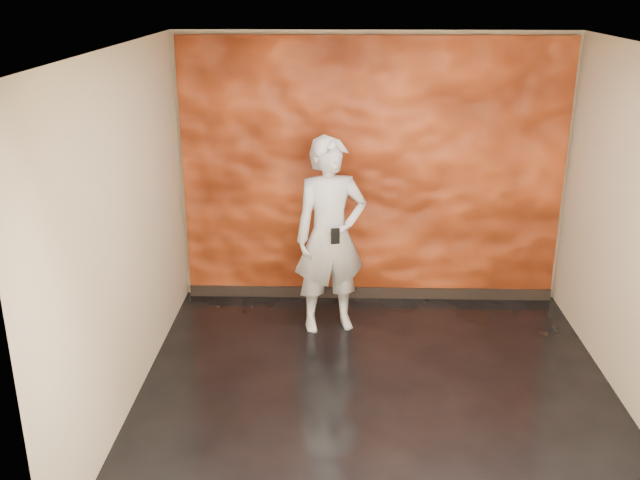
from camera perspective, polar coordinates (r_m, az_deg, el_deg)
The scene contains 5 objects.
room at distance 5.49m, azimuth 4.99°, elevation 0.29°, with size 4.02×4.02×2.81m.
feature_wall at distance 7.37m, azimuth 4.19°, elevation 5.32°, with size 3.90×0.06×2.75m, color #DE5624.
baseboard at distance 7.77m, azimuth 3.95°, elevation -4.21°, with size 3.90×0.04×0.12m, color black.
man at distance 6.79m, azimuth 0.83°, elevation 0.32°, with size 0.70×0.46×1.91m, color #9498A4.
phone at distance 6.47m, azimuth 1.23°, elevation 0.32°, with size 0.08×0.02×0.15m, color black.
Camera 1 is at (-0.33, -5.16, 3.25)m, focal length 40.00 mm.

